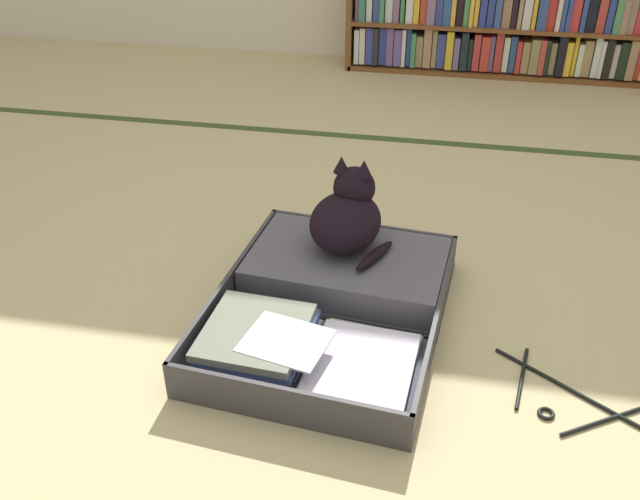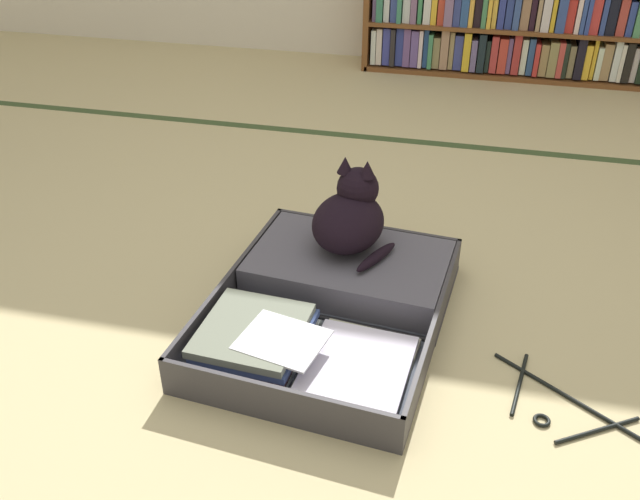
{
  "view_description": "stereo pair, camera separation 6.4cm",
  "coord_description": "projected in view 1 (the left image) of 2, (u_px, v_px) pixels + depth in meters",
  "views": [
    {
      "loc": [
        0.24,
        -1.53,
        1.2
      ],
      "look_at": [
        -0.05,
        -0.02,
        0.22
      ],
      "focal_mm": 38.61,
      "sensor_mm": 36.0,
      "label": 1
    },
    {
      "loc": [
        0.3,
        -1.52,
        1.2
      ],
      "look_at": [
        -0.05,
        -0.02,
        0.22
      ],
      "focal_mm": 38.61,
      "sensor_mm": 36.0,
      "label": 2
    }
  ],
  "objects": [
    {
      "name": "tatami_border",
      "position": [
        387.0,
        139.0,
        2.98
      ],
      "size": [
        4.8,
        0.05,
        0.0
      ],
      "color": "#384C28",
      "rests_on": "ground_plane"
    },
    {
      "name": "bookshelf",
      "position": [
        501.0,
        5.0,
        3.55
      ],
      "size": [
        1.6,
        0.25,
        0.73
      ],
      "color": "brown",
      "rests_on": "ground_plane"
    },
    {
      "name": "open_suitcase",
      "position": [
        330.0,
        299.0,
        1.93
      ],
      "size": [
        0.67,
        0.83,
        0.11
      ],
      "color": "#3A373B",
      "rests_on": "ground_plane"
    },
    {
      "name": "clothes_hanger",
      "position": [
        562.0,
        397.0,
        1.67
      ],
      "size": [
        0.35,
        0.29,
        0.01
      ],
      "color": "black",
      "rests_on": "ground_plane"
    },
    {
      "name": "black_cat",
      "position": [
        348.0,
        216.0,
        2.01
      ],
      "size": [
        0.27,
        0.3,
        0.26
      ],
      "color": "black",
      "rests_on": "open_suitcase"
    },
    {
      "name": "ground_plane",
      "position": [
        339.0,
        313.0,
        1.95
      ],
      "size": [
        10.0,
        10.0,
        0.0
      ],
      "primitive_type": "plane",
      "color": "#C5B582"
    }
  ]
}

